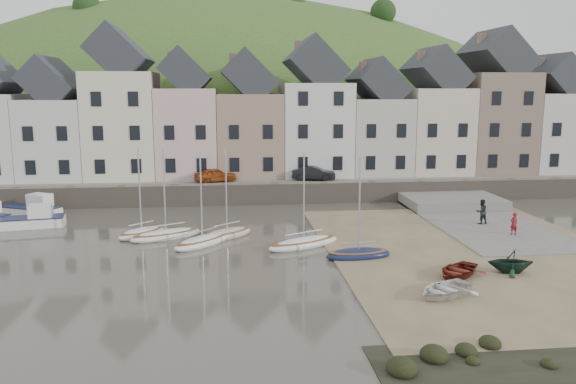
{
  "coord_description": "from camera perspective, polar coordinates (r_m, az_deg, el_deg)",
  "views": [
    {
      "loc": [
        -4.17,
        -32.84,
        10.09
      ],
      "look_at": [
        0.0,
        6.0,
        3.0
      ],
      "focal_mm": 35.96,
      "sensor_mm": 36.0,
      "label": 1
    }
  ],
  "objects": [
    {
      "name": "quay_land",
      "position": [
        65.65,
        -2.43,
        2.1
      ],
      "size": [
        90.0,
        30.0,
        1.5
      ],
      "primitive_type": "cube",
      "color": "#385622",
      "rests_on": "ground"
    },
    {
      "name": "sailboat_1",
      "position": [
        40.88,
        -14.27,
        -3.94
      ],
      "size": [
        3.66,
        3.55,
        6.32
      ],
      "color": "white",
      "rests_on": "ground"
    },
    {
      "name": "slipway",
      "position": [
        46.22,
        18.57,
        -2.79
      ],
      "size": [
        8.0,
        18.0,
        0.12
      ],
      "primitive_type": "cube",
      "color": "slate",
      "rests_on": "ground"
    },
    {
      "name": "quay_street",
      "position": [
        54.18,
        -1.64,
        1.21
      ],
      "size": [
        70.0,
        7.0,
        0.1
      ],
      "primitive_type": "cube",
      "color": "slate",
      "rests_on": "quay_land"
    },
    {
      "name": "sailboat_5",
      "position": [
        35.02,
        6.96,
        -6.09
      ],
      "size": [
        4.15,
        1.92,
        6.32
      ],
      "color": "#151E43",
      "rests_on": "ground"
    },
    {
      "name": "person_red",
      "position": [
        42.53,
        21.43,
        -2.93
      ],
      "size": [
        0.62,
        0.46,
        1.54
      ],
      "primitive_type": "imported",
      "rotation": [
        0.0,
        0.0,
        3.32
      ],
      "color": "maroon",
      "rests_on": "slipway"
    },
    {
      "name": "sailboat_3",
      "position": [
        37.97,
        -8.46,
        -4.83
      ],
      "size": [
        4.34,
        4.41,
        6.32
      ],
      "color": "white",
      "rests_on": "ground"
    },
    {
      "name": "seawall",
      "position": [
        50.86,
        -1.32,
        -0.13
      ],
      "size": [
        70.0,
        1.2,
        1.8
      ],
      "primitive_type": "cube",
      "color": "slate",
      "rests_on": "ground"
    },
    {
      "name": "sailboat_0",
      "position": [
        40.04,
        -11.97,
        -4.15
      ],
      "size": [
        5.16,
        3.61,
        6.32
      ],
      "color": "white",
      "rests_on": "ground"
    },
    {
      "name": "ground",
      "position": [
        34.61,
        1.07,
        -6.67
      ],
      "size": [
        160.0,
        160.0,
        0.0
      ],
      "primitive_type": "plane",
      "color": "#4A463A",
      "rests_on": "ground"
    },
    {
      "name": "motorboat_0",
      "position": [
        46.19,
        -23.82,
        -2.48
      ],
      "size": [
        4.76,
        2.46,
        1.7
      ],
      "color": "white",
      "rests_on": "ground"
    },
    {
      "name": "car_right",
      "position": [
        53.53,
        2.57,
        1.87
      ],
      "size": [
        4.21,
        2.23,
        1.32
      ],
      "primitive_type": "imported",
      "rotation": [
        0.0,
        0.0,
        1.35
      ],
      "color": "black",
      "rests_on": "quay_street"
    },
    {
      "name": "rowboat_white",
      "position": [
        29.52,
        15.23,
        -9.24
      ],
      "size": [
        4.12,
        3.81,
        0.7
      ],
      "primitive_type": "imported",
      "rotation": [
        0.0,
        0.0,
        -1.02
      ],
      "color": "silver",
      "rests_on": "beach"
    },
    {
      "name": "sailboat_4",
      "position": [
        37.19,
        1.56,
        -5.05
      ],
      "size": [
        5.37,
        3.73,
        6.32
      ],
      "color": "white",
      "rests_on": "ground"
    },
    {
      "name": "person_dark",
      "position": [
        45.02,
        18.59,
        -1.85
      ],
      "size": [
        1.02,
        0.87,
        1.85
      ],
      "primitive_type": "imported",
      "rotation": [
        0.0,
        0.0,
        3.35
      ],
      "color": "#212327",
      "rests_on": "slipway"
    },
    {
      "name": "rowboat_red",
      "position": [
        32.63,
        16.41,
        -7.44
      ],
      "size": [
        3.92,
        3.87,
        0.67
      ],
      "primitive_type": "imported",
      "rotation": [
        0.0,
        0.0,
        -0.83
      ],
      "color": "maroon",
      "rests_on": "beach"
    },
    {
      "name": "motorboat_2",
      "position": [
        50.36,
        -23.92,
        -1.49
      ],
      "size": [
        5.2,
        3.71,
        1.7
      ],
      "color": "white",
      "rests_on": "ground"
    },
    {
      "name": "shore_rocks",
      "position": [
        23.73,
        23.82,
        -15.51
      ],
      "size": [
        14.0,
        6.0,
        0.73
      ],
      "color": "black",
      "rests_on": "ground"
    },
    {
      "name": "car_left",
      "position": [
        52.94,
        -7.18,
        1.69
      ],
      "size": [
        4.11,
        2.65,
        1.3
      ],
      "primitive_type": "imported",
      "rotation": [
        0.0,
        0.0,
        1.89
      ],
      "color": "#9A4416",
      "rests_on": "quay_street"
    },
    {
      "name": "hillside",
      "position": [
        97.0,
        -6.4,
        -6.61
      ],
      "size": [
        134.4,
        84.0,
        84.0
      ],
      "color": "#385622",
      "rests_on": "ground"
    },
    {
      "name": "beach",
      "position": [
        37.55,
        18.05,
        -5.77
      ],
      "size": [
        18.0,
        26.0,
        0.06
      ],
      "primitive_type": "cube",
      "color": "brown",
      "rests_on": "ground"
    },
    {
      "name": "townhouse_terrace",
      "position": [
        57.22,
        -0.17,
        7.52
      ],
      "size": [
        61.05,
        8.0,
        13.93
      ],
      "color": "silver",
      "rests_on": "quay_land"
    },
    {
      "name": "rowboat_green",
      "position": [
        34.07,
        21.14,
        -6.42
      ],
      "size": [
        2.7,
        2.41,
        1.29
      ],
      "primitive_type": "imported",
      "rotation": [
        0.0,
        0.0,
        -1.7
      ],
      "color": "black",
      "rests_on": "beach"
    },
    {
      "name": "sailboat_2",
      "position": [
        39.69,
        -6.05,
        -4.1
      ],
      "size": [
        4.09,
        3.66,
        6.32
      ],
      "color": "beige",
      "rests_on": "ground"
    }
  ]
}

